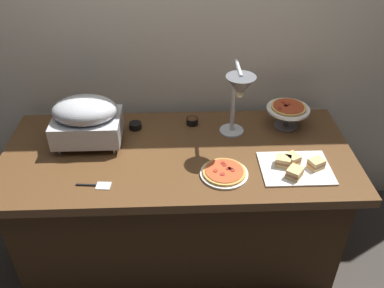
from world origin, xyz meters
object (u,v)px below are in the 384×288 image
at_px(pizza_plate_center, 288,110).
at_px(sandwich_platter, 296,166).
at_px(chafing_dish, 86,119).
at_px(sauce_cup_near, 135,125).
at_px(heat_lamp, 239,91).
at_px(pizza_plate_front, 224,173).
at_px(sauce_cup_far, 192,121).
at_px(serving_spatula, 95,185).

relative_size(pizza_plate_center, sandwich_platter, 0.70).
relative_size(chafing_dish, sauce_cup_near, 5.05).
height_order(chafing_dish, sauce_cup_near, chafing_dish).
bearing_deg(chafing_dish, heat_lamp, -5.28).
distance_m(pizza_plate_center, sauce_cup_near, 0.89).
bearing_deg(pizza_plate_front, pizza_plate_center, 46.68).
bearing_deg(sauce_cup_far, heat_lamp, -47.67).
bearing_deg(sauce_cup_near, sandwich_platter, -26.37).
xyz_separation_m(sauce_cup_near, sauce_cup_far, (0.34, 0.03, 0.00)).
distance_m(pizza_plate_front, sauce_cup_near, 0.65).
distance_m(chafing_dish, pizza_plate_center, 1.14).
distance_m(sandwich_platter, sauce_cup_near, 0.94).
bearing_deg(pizza_plate_center, chafing_dish, -173.57).
relative_size(heat_lamp, pizza_plate_front, 1.87).
bearing_deg(chafing_dish, sauce_cup_near, 29.84).
bearing_deg(pizza_plate_center, heat_lamp, -148.40).
xyz_separation_m(chafing_dish, sauce_cup_far, (0.58, 0.17, -0.14)).
height_order(heat_lamp, serving_spatula, heat_lamp).
distance_m(chafing_dish, serving_spatula, 0.41).
bearing_deg(sauce_cup_far, sandwich_platter, -41.61).
height_order(sandwich_platter, sauce_cup_far, sandwich_platter).
bearing_deg(sandwich_platter, serving_spatula, -174.93).
xyz_separation_m(sauce_cup_far, serving_spatula, (-0.49, -0.54, -0.02)).
distance_m(sauce_cup_near, serving_spatula, 0.53).
bearing_deg(sauce_cup_far, chafing_dish, -163.29).
bearing_deg(pizza_plate_front, sauce_cup_far, 106.33).
xyz_separation_m(chafing_dish, pizza_plate_front, (0.72, -0.31, -0.14)).
distance_m(heat_lamp, pizza_plate_center, 0.45).
relative_size(heat_lamp, sauce_cup_near, 6.29).
bearing_deg(chafing_dish, sauce_cup_far, 16.71).
height_order(chafing_dish, heat_lamp, heat_lamp).
relative_size(chafing_dish, pizza_plate_center, 1.46).
relative_size(heat_lamp, sandwich_platter, 1.27).
bearing_deg(chafing_dish, sandwich_platter, -14.45).
bearing_deg(sauce_cup_far, sauce_cup_near, -174.14).
relative_size(pizza_plate_center, sauce_cup_far, 3.56).
distance_m(sauce_cup_far, serving_spatula, 0.73).
height_order(pizza_plate_center, sauce_cup_near, pizza_plate_center).
height_order(pizza_plate_center, sandwich_platter, pizza_plate_center).
height_order(heat_lamp, pizza_plate_center, heat_lamp).
relative_size(heat_lamp, serving_spatula, 2.62).
height_order(heat_lamp, sandwich_platter, heat_lamp).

